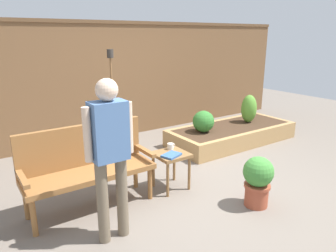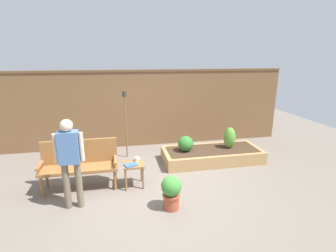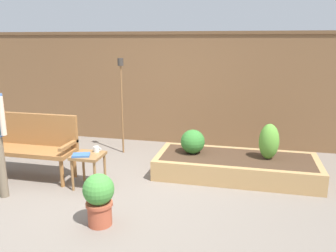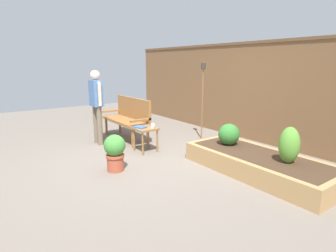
{
  "view_description": "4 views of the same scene",
  "coord_description": "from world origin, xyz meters",
  "views": [
    {
      "loc": [
        -2.51,
        -2.86,
        1.91
      ],
      "look_at": [
        0.02,
        0.85,
        0.62
      ],
      "focal_mm": 33.83,
      "sensor_mm": 36.0,
      "label": 1
    },
    {
      "loc": [
        -0.61,
        -4.43,
        2.52
      ],
      "look_at": [
        0.49,
        1.1,
        0.95
      ],
      "focal_mm": 27.03,
      "sensor_mm": 36.0,
      "label": 2
    },
    {
      "loc": [
        1.72,
        -3.93,
        2.01
      ],
      "look_at": [
        0.61,
        0.78,
        0.8
      ],
      "focal_mm": 36.91,
      "sensor_mm": 36.0,
      "label": 3
    },
    {
      "loc": [
        4.12,
        -2.5,
        1.7
      ],
      "look_at": [
        -0.05,
        0.5,
        0.53
      ],
      "focal_mm": 29.67,
      "sensor_mm": 36.0,
      "label": 4
    }
  ],
  "objects": [
    {
      "name": "fence_back",
      "position": [
        0.0,
        2.6,
        1.09
      ],
      "size": [
        8.4,
        0.14,
        2.16
      ],
      "color": "brown",
      "rests_on": "ground_plane"
    },
    {
      "name": "raised_planter_bed",
      "position": [
        1.6,
        1.08,
        0.15
      ],
      "size": [
        2.4,
        1.0,
        0.3
      ],
      "color": "#AD8451",
      "rests_on": "ground_plane"
    },
    {
      "name": "garden_bench",
      "position": [
        -1.41,
        0.39,
        0.54
      ],
      "size": [
        1.44,
        0.48,
        0.94
      ],
      "color": "#936033",
      "rests_on": "ground_plane"
    },
    {
      "name": "tiki_torch",
      "position": [
        -0.45,
        1.74,
        1.17
      ],
      "size": [
        0.1,
        0.1,
        1.7
      ],
      "color": "brown",
      "rests_on": "ground_plane"
    },
    {
      "name": "potted_boxwood",
      "position": [
        0.19,
        -0.72,
        0.33
      ],
      "size": [
        0.35,
        0.35,
        0.6
      ],
      "color": "#A84C33",
      "rests_on": "ground_plane"
    },
    {
      "name": "person_by_bench",
      "position": [
        -1.43,
        -0.35,
        0.93
      ],
      "size": [
        0.47,
        0.2,
        1.56
      ],
      "color": "#70604C",
      "rests_on": "ground_plane"
    },
    {
      "name": "side_table",
      "position": [
        -0.38,
        0.2,
        0.4
      ],
      "size": [
        0.4,
        0.4,
        0.48
      ],
      "color": "olive",
      "rests_on": "ground_plane"
    },
    {
      "name": "cup_on_table",
      "position": [
        -0.3,
        0.32,
        0.52
      ],
      "size": [
        0.11,
        0.08,
        0.08
      ],
      "color": "silver",
      "rests_on": "side_table"
    },
    {
      "name": "shrub_near_bench",
      "position": [
        0.93,
        1.11,
        0.49
      ],
      "size": [
        0.37,
        0.37,
        0.37
      ],
      "color": "brown",
      "rests_on": "raised_planter_bed"
    },
    {
      "name": "ground_plane",
      "position": [
        0.0,
        0.0,
        0.0
      ],
      "size": [
        14.0,
        14.0,
        0.0
      ],
      "primitive_type": "plane",
      "color": "#70665B"
    },
    {
      "name": "shrub_far_corner",
      "position": [
        2.05,
        1.11,
        0.56
      ],
      "size": [
        0.29,
        0.29,
        0.53
      ],
      "color": "brown",
      "rests_on": "raised_planter_bed"
    },
    {
      "name": "book_on_table",
      "position": [
        -0.44,
        0.11,
        0.49
      ],
      "size": [
        0.27,
        0.23,
        0.03
      ],
      "primitive_type": "cube",
      "rotation": [
        0.0,
        0.0,
        0.34
      ],
      "color": "#38609E",
      "rests_on": "side_table"
    }
  ]
}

